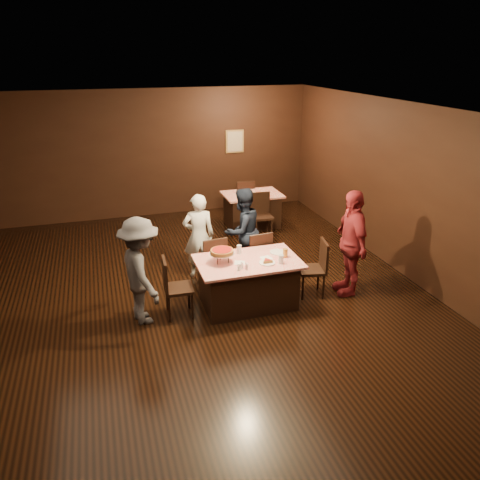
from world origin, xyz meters
The scene contains 22 objects.
room centered at (0.00, 0.01, 2.14)m, with size 10.00×10.04×3.02m.
main_table centered at (0.96, 0.09, 0.39)m, with size 1.60×1.00×0.77m, color red.
back_table centered at (2.18, 3.51, 0.39)m, with size 1.30×0.90×0.77m, color red.
chair_far_left centered at (0.56, 0.84, 0.47)m, with size 0.42×0.42×0.95m, color black.
chair_far_right centered at (1.36, 0.84, 0.47)m, with size 0.42×0.42×0.95m, color black.
chair_end_left centered at (-0.14, 0.09, 0.47)m, with size 0.42×0.42×0.95m, color black.
chair_end_right centered at (2.06, 0.09, 0.47)m, with size 0.42×0.42×0.95m, color black.
chair_back_near centered at (2.18, 2.81, 0.47)m, with size 0.42×0.42×0.95m, color black.
chair_back_far centered at (2.18, 4.11, 0.47)m, with size 0.42×0.42×0.95m, color black.
diner_white_jacket centered at (0.46, 1.33, 0.77)m, with size 0.56×0.37×1.53m, color silver.
diner_navy_hoodie centered at (1.25, 1.29, 0.79)m, with size 0.76×0.60×1.57m, color black.
diner_grey_knit centered at (-0.67, 0.10, 0.81)m, with size 1.05×0.60×1.63m, color #4C4B50.
diner_red_shirt centered at (2.69, 0.01, 0.89)m, with size 1.04×0.43×1.78m, color maroon.
pizza_stand centered at (0.56, 0.14, 0.95)m, with size 0.38×0.38×0.22m.
plate_with_slice centered at (1.21, -0.09, 0.80)m, with size 0.25×0.25×0.06m.
plate_empty centered at (1.51, 0.24, 0.78)m, with size 0.25×0.25×0.01m, color white.
glass_front_right centered at (1.41, -0.16, 0.84)m, with size 0.08×0.08×0.14m, color silver.
glass_amber centered at (1.56, 0.04, 0.84)m, with size 0.08×0.08×0.14m, color #BF7F26.
glass_back centered at (0.91, 0.39, 0.84)m, with size 0.08×0.08×0.14m, color silver.
condiments centered at (0.78, -0.20, 0.82)m, with size 0.17×0.10×0.09m.
napkin_center centered at (1.26, 0.09, 0.77)m, with size 0.16×0.16×0.01m, color white.
napkin_left centered at (0.81, 0.04, 0.77)m, with size 0.16×0.16×0.01m, color white.
Camera 1 is at (-1.10, -6.17, 3.79)m, focal length 35.00 mm.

